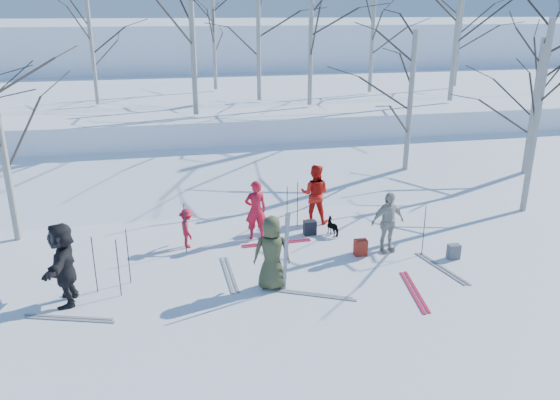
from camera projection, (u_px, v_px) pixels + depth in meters
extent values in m
plane|color=white|center=(293.00, 271.00, 13.17)|extent=(120.00, 120.00, 0.00)
cube|color=white|center=(248.00, 181.00, 19.58)|extent=(70.00, 9.49, 4.12)
cube|color=white|center=(218.00, 109.00, 28.52)|extent=(70.00, 18.00, 2.20)
cube|color=white|center=(192.00, 57.00, 47.55)|extent=(90.00, 30.00, 6.00)
imported|color=#3D4328|center=(272.00, 253.00, 12.12)|extent=(0.91, 0.66, 1.71)
imported|color=red|center=(256.00, 210.00, 14.78)|extent=(0.62, 0.42, 1.66)
imported|color=red|center=(315.00, 194.00, 15.92)|extent=(1.05, 0.96, 1.75)
imported|color=red|center=(187.00, 228.00, 14.33)|extent=(0.49, 0.73, 1.06)
imported|color=beige|center=(388.00, 222.00, 13.99)|extent=(1.00, 0.54, 1.61)
imported|color=black|center=(63.00, 264.00, 11.46)|extent=(0.59, 1.72, 1.83)
imported|color=black|center=(334.00, 227.00, 15.19)|extent=(0.44, 0.63, 0.49)
cube|color=silver|center=(286.00, 252.00, 11.93)|extent=(0.11, 0.17, 1.90)
cube|color=silver|center=(286.00, 251.00, 11.98)|extent=(0.13, 0.23, 1.89)
cylinder|color=black|center=(298.00, 204.00, 15.67)|extent=(0.02, 0.02, 1.34)
cylinder|color=black|center=(118.00, 268.00, 11.82)|extent=(0.02, 0.02, 1.34)
cylinder|color=black|center=(287.00, 210.00, 15.26)|extent=(0.02, 0.02, 1.34)
cylinder|color=black|center=(424.00, 231.00, 13.80)|extent=(0.02, 0.02, 1.34)
cylinder|color=black|center=(185.00, 229.00, 13.93)|extent=(0.02, 0.02, 1.34)
cylinder|color=black|center=(128.00, 256.00, 12.37)|extent=(0.02, 0.02, 1.34)
cylinder|color=black|center=(94.00, 265.00, 11.97)|extent=(0.02, 0.02, 1.34)
cube|color=maroon|center=(361.00, 247.00, 13.95)|extent=(0.32, 0.22, 0.42)
cube|color=#56585D|center=(454.00, 252.00, 13.76)|extent=(0.30, 0.20, 0.38)
cube|color=black|center=(310.00, 228.00, 15.24)|extent=(0.34, 0.24, 0.40)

